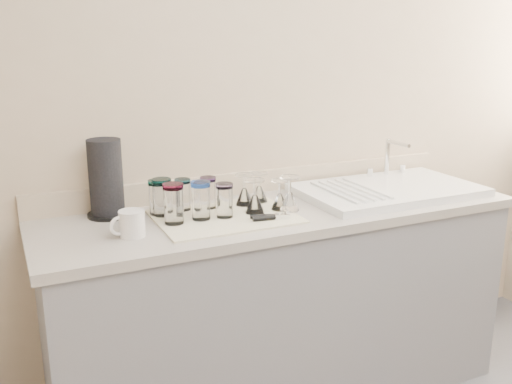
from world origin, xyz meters
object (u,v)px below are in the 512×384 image
tumbler_cyan (183,194)px  tumbler_purple (208,192)px  tumbler_magenta (174,203)px  tumbler_lavender (224,200)px  sink_unit (388,189)px  goblet_front_right (280,199)px  can_opener (271,217)px  tumbler_blue (201,200)px  tumbler_teal (162,197)px  paper_towel_roll (106,179)px  goblet_extra (289,199)px  white_mug (131,224)px  goblet_back_left (244,194)px  goblet_front_left (255,202)px  tumbler_extra (157,197)px  goblet_back_right (259,192)px

tumbler_cyan → tumbler_purple: (0.10, -0.02, 0.00)m
tumbler_magenta → tumbler_lavender: size_ratio=1.14×
sink_unit → goblet_front_right: bearing=-176.3°
can_opener → tumbler_blue: bearing=154.3°
tumbler_teal → tumbler_purple: 0.20m
tumbler_magenta → paper_towel_roll: (-0.21, 0.22, 0.07)m
tumbler_lavender → goblet_extra: bearing=-5.1°
paper_towel_roll → white_mug: bearing=-84.0°
goblet_front_right → tumbler_magenta: bearing=178.9°
tumbler_blue → goblet_back_left: 0.26m
goblet_front_left → tumbler_lavender: bearing=179.1°
sink_unit → goblet_extra: (-0.55, -0.06, 0.04)m
tumbler_magenta → goblet_back_left: size_ratio=1.17×
tumbler_teal → paper_towel_roll: (-0.20, 0.11, 0.07)m
sink_unit → paper_towel_roll: (-1.25, 0.20, 0.13)m
sink_unit → goblet_extra: sink_unit is taller
tumbler_blue → can_opener: bearing=-25.7°
goblet_extra → tumbler_cyan: bearing=154.6°
tumbler_extra → white_mug: size_ratio=1.01×
goblet_back_right → white_mug: size_ratio=0.93×
goblet_front_left → goblet_extra: bearing=-8.8°
tumbler_magenta → tumbler_extra: size_ratio=1.12×
goblet_front_left → can_opener: (0.02, -0.10, -0.04)m
sink_unit → goblet_front_left: size_ratio=5.81×
tumbler_teal → tumbler_purple: (0.20, 0.02, -0.01)m
tumbler_purple → tumbler_lavender: bearing=-83.7°
sink_unit → can_opener: (-0.68, -0.14, -0.00)m
tumbler_extra → goblet_front_right: tumbler_extra is taller
goblet_front_left → goblet_front_right: size_ratio=1.11×
tumbler_magenta → can_opener: (0.36, -0.11, -0.07)m
sink_unit → can_opener: bearing=-168.2°
tumbler_cyan → goblet_front_left: bearing=-33.5°
tumbler_lavender → goblet_back_left: 0.19m
goblet_back_right → goblet_front_right: goblet_back_right is taller
goblet_front_right → goblet_extra: 0.04m
white_mug → tumbler_blue: bearing=12.5°
tumbler_purple → tumbler_extra: bearing=177.4°
tumbler_cyan → goblet_extra: (0.40, -0.19, -0.02)m
sink_unit → can_opener: size_ratio=5.33×
goblet_back_left → can_opener: goblet_back_left is taller
tumbler_cyan → white_mug: tumbler_cyan is taller
paper_towel_roll → can_opener: bearing=-30.7°
tumbler_purple → goblet_front_left: bearing=-44.6°
tumbler_lavender → goblet_back_right: (0.22, 0.14, -0.03)m
tumbler_blue → goblet_back_right: 0.34m
tumbler_magenta → goblet_front_left: 0.34m
tumbler_extra → goblet_front_left: bearing=-23.2°
goblet_front_right → tumbler_blue: bearing=177.6°
goblet_back_left → white_mug: (-0.53, -0.17, -0.00)m
goblet_back_left → paper_towel_roll: paper_towel_roll is taller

